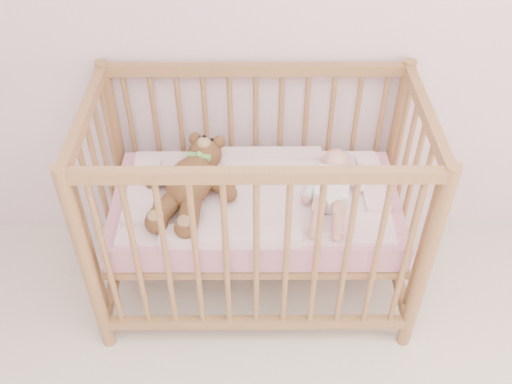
{
  "coord_description": "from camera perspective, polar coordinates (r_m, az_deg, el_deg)",
  "views": [
    {
      "loc": [
        -0.17,
        -0.2,
        2.17
      ],
      "look_at": [
        -0.17,
        1.55,
        0.62
      ],
      "focal_mm": 40.0,
      "sensor_mm": 36.0,
      "label": 1
    }
  ],
  "objects": [
    {
      "name": "mattress",
      "position": [
        2.47,
        -0.0,
        -1.57
      ],
      "size": [
        1.22,
        0.62,
        0.13
      ],
      "primitive_type": "cube",
      "color": "pink",
      "rests_on": "crib"
    },
    {
      "name": "crib",
      "position": [
        2.46,
        -0.0,
        -1.32
      ],
      "size": [
        1.36,
        0.76,
        1.0
      ],
      "primitive_type": null,
      "color": "#A87847",
      "rests_on": "floor"
    },
    {
      "name": "teddy_bear",
      "position": [
        2.36,
        -6.62,
        0.92
      ],
      "size": [
        0.55,
        0.67,
        0.16
      ],
      "primitive_type": null,
      "rotation": [
        0.0,
        0.0,
        -0.25
      ],
      "color": "brown",
      "rests_on": "blanket"
    },
    {
      "name": "baby",
      "position": [
        2.38,
        7.66,
        0.77
      ],
      "size": [
        0.35,
        0.57,
        0.13
      ],
      "primitive_type": null,
      "rotation": [
        0.0,
        0.0,
        -0.19
      ],
      "color": "white",
      "rests_on": "blanket"
    },
    {
      "name": "blanket",
      "position": [
        2.42,
        -0.0,
        -0.28
      ],
      "size": [
        1.1,
        0.58,
        0.06
      ],
      "primitive_type": null,
      "color": "pink",
      "rests_on": "mattress"
    }
  ]
}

